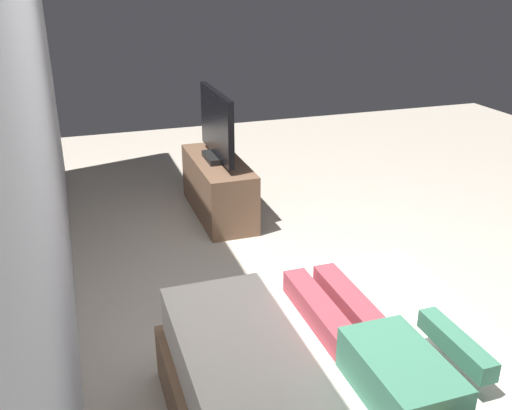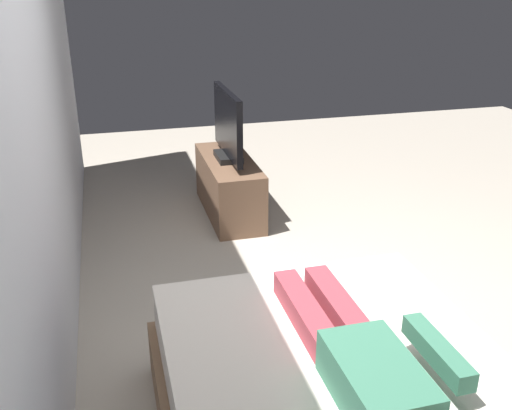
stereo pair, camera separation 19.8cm
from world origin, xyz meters
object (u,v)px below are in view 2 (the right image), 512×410
remote (435,338)px  tv (228,127)px  person (364,362)px  tv_stand (229,187)px

remote → tv: (2.79, 0.29, 0.24)m
person → tv_stand: 2.96m
tv_stand → tv: size_ratio=1.25×
person → tv_stand: (2.94, -0.11, -0.37)m
person → tv: size_ratio=1.43×
remote → tv_stand: (2.79, 0.29, -0.30)m
person → remote: bearing=-69.5°
tv_stand → person: bearing=177.8°
person → tv_stand: person is taller
person → remote: person is taller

